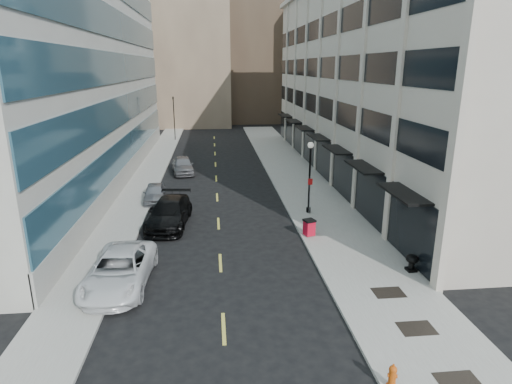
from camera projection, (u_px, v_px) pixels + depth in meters
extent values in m
plane|color=black|center=(225.00, 361.00, 15.25)|extent=(160.00, 160.00, 0.00)
cube|color=gray|center=(309.00, 194.00, 35.05)|extent=(5.00, 80.00, 0.15)
cube|color=gray|center=(134.00, 199.00, 33.68)|extent=(3.00, 80.00, 0.15)
cube|color=beige|center=(395.00, 79.00, 40.13)|extent=(14.00, 46.00, 18.00)
cube|color=black|center=(319.00, 153.00, 41.43)|extent=(0.18, 46.00, 3.60)
cube|color=black|center=(321.00, 106.00, 40.16)|extent=(0.12, 46.00, 1.80)
cube|color=black|center=(323.00, 68.00, 39.17)|extent=(0.12, 46.00, 1.80)
cube|color=black|center=(325.00, 27.00, 38.18)|extent=(0.12, 46.00, 1.80)
cube|color=beige|center=(462.00, 95.00, 17.50)|extent=(0.35, 0.60, 18.00)
cube|color=beige|center=(400.00, 88.00, 23.22)|extent=(0.35, 0.60, 18.00)
cube|color=beige|center=(363.00, 83.00, 28.95)|extent=(0.35, 0.60, 18.00)
cube|color=beige|center=(337.00, 81.00, 34.68)|extent=(0.35, 0.60, 18.00)
cube|color=beige|center=(319.00, 78.00, 40.40)|extent=(0.35, 0.60, 18.00)
cube|color=beige|center=(306.00, 77.00, 46.13)|extent=(0.35, 0.60, 18.00)
cube|color=beige|center=(295.00, 76.00, 51.85)|extent=(0.35, 0.60, 18.00)
cube|color=beige|center=(287.00, 75.00, 57.58)|extent=(0.35, 0.60, 18.00)
cube|color=black|center=(403.00, 193.00, 21.74)|extent=(1.30, 4.00, 0.12)
cube|color=black|center=(363.00, 167.00, 27.47)|extent=(1.30, 4.00, 0.12)
cube|color=black|center=(337.00, 150.00, 33.19)|extent=(1.30, 4.00, 0.12)
cube|color=black|center=(318.00, 137.00, 38.92)|extent=(1.30, 4.00, 0.12)
cube|color=black|center=(304.00, 128.00, 44.64)|extent=(1.30, 4.00, 0.12)
cube|color=black|center=(294.00, 121.00, 50.37)|extent=(1.30, 4.00, 0.12)
cube|color=black|center=(285.00, 116.00, 56.09)|extent=(1.30, 4.00, 0.12)
cube|color=beige|center=(26.00, 68.00, 36.63)|extent=(16.00, 46.00, 20.00)
cube|color=gray|center=(131.00, 169.00, 39.99)|extent=(0.20, 46.00, 1.80)
cube|color=#2F5A6E|center=(129.00, 147.00, 39.39)|extent=(0.14, 45.60, 2.40)
cube|color=#2F5A6E|center=(125.00, 108.00, 38.40)|extent=(0.14, 45.60, 2.40)
cube|color=#2F5A6E|center=(122.00, 68.00, 37.41)|extent=(0.14, 45.60, 2.40)
cube|color=#2F5A6E|center=(118.00, 25.00, 36.42)|extent=(0.14, 45.60, 2.40)
cube|color=#977E63|center=(189.00, 43.00, 75.79)|extent=(14.00, 18.00, 28.00)
cube|color=#4E3F2F|center=(254.00, 28.00, 79.93)|extent=(12.00, 16.00, 34.00)
cube|color=#977E63|center=(141.00, 62.00, 85.21)|extent=(12.00, 14.00, 22.00)
cube|color=beige|center=(312.00, 67.00, 77.16)|extent=(10.00, 14.00, 20.00)
cube|color=black|center=(459.00, 382.00, 14.04)|extent=(1.40, 1.00, 0.01)
cube|color=black|center=(417.00, 328.00, 16.90)|extent=(1.40, 1.00, 0.01)
cube|color=black|center=(388.00, 293.00, 19.57)|extent=(1.40, 1.00, 0.01)
cube|color=#D8CC4C|center=(224.00, 328.00, 17.16)|extent=(0.15, 2.20, 0.01)
cube|color=#D8CC4C|center=(220.00, 263.00, 22.88)|extent=(0.15, 2.20, 0.01)
cube|color=#D8CC4C|center=(218.00, 223.00, 28.61)|extent=(0.15, 2.20, 0.01)
cube|color=#D8CC4C|center=(217.00, 197.00, 34.34)|extent=(0.15, 2.20, 0.01)
cube|color=#D8CC4C|center=(216.00, 178.00, 40.06)|extent=(0.15, 2.20, 0.01)
cube|color=#D8CC4C|center=(215.00, 164.00, 45.79)|extent=(0.15, 2.20, 0.01)
cube|color=#D8CC4C|center=(215.00, 154.00, 51.51)|extent=(0.15, 2.20, 0.01)
cube|color=#D8CC4C|center=(215.00, 145.00, 57.24)|extent=(0.15, 2.20, 0.01)
cube|color=#D8CC4C|center=(214.00, 138.00, 62.96)|extent=(0.15, 2.20, 0.01)
cylinder|color=black|center=(174.00, 119.00, 59.67)|extent=(0.12, 0.12, 6.00)
imported|color=black|center=(173.00, 97.00, 58.83)|extent=(0.66, 0.66, 1.98)
imported|color=white|center=(120.00, 270.00, 20.28)|extent=(3.02, 6.07, 1.65)
imported|color=black|center=(169.00, 213.00, 28.05)|extent=(3.00, 6.18, 1.73)
imported|color=gray|center=(155.00, 193.00, 33.07)|extent=(1.88, 4.16, 1.38)
imported|color=slate|center=(183.00, 165.00, 41.81)|extent=(2.59, 5.06, 1.65)
cylinder|color=#D9530F|center=(392.00, 378.00, 13.72)|extent=(0.24, 0.24, 0.58)
sphere|color=#D9530F|center=(393.00, 369.00, 13.63)|extent=(0.26, 0.26, 0.26)
cylinder|color=#D9530F|center=(393.00, 366.00, 13.59)|extent=(0.08, 0.08, 0.11)
cylinder|color=#D9530F|center=(392.00, 376.00, 13.69)|extent=(0.33, 0.21, 0.12)
cylinder|color=#D9530F|center=(393.00, 376.00, 13.67)|extent=(0.21, 0.22, 0.16)
cube|color=red|center=(309.00, 228.00, 26.04)|extent=(0.72, 0.72, 0.91)
cube|color=black|center=(309.00, 220.00, 25.90)|extent=(0.81, 0.81, 0.11)
cylinder|color=black|center=(305.00, 232.00, 26.42)|extent=(0.05, 0.20, 0.20)
cylinder|color=black|center=(311.00, 232.00, 26.46)|extent=(0.05, 0.20, 0.20)
cylinder|color=black|center=(308.00, 210.00, 30.32)|extent=(0.31, 0.31, 0.35)
cylinder|color=black|center=(309.00, 179.00, 29.69)|extent=(0.14, 0.14, 4.48)
sphere|color=silver|center=(311.00, 145.00, 29.01)|extent=(0.43, 0.43, 0.43)
cone|color=black|center=(311.00, 142.00, 28.94)|extent=(0.12, 0.12, 0.18)
cylinder|color=slate|center=(310.00, 195.00, 29.76)|extent=(0.05, 0.05, 2.71)
cube|color=#B30B0C|center=(310.00, 182.00, 29.47)|extent=(0.32, 0.06, 0.43)
cube|color=black|center=(411.00, 269.00, 21.66)|extent=(0.50, 0.50, 0.14)
cylinder|color=black|center=(411.00, 265.00, 21.58)|extent=(0.30, 0.30, 0.45)
ellipsoid|color=black|center=(412.00, 259.00, 21.49)|extent=(0.64, 0.64, 0.45)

